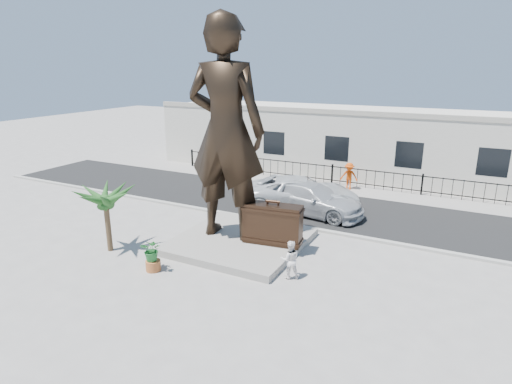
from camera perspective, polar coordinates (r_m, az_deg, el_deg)
ground at (r=17.16m, az=-3.09°, el=-9.09°), size 100.00×100.00×0.00m
street at (r=23.91m, az=6.58°, el=-1.62°), size 40.00×7.00×0.01m
curb at (r=20.83m, az=3.15°, el=-4.16°), size 40.00×0.25×0.12m
far_sidewalk at (r=27.53m, az=9.54°, el=0.72°), size 40.00×2.50×0.02m
plinth at (r=18.51m, az=-2.10°, el=-6.58°), size 5.20×5.20×0.30m
fence at (r=28.12m, az=10.10°, el=2.27°), size 22.00×0.10×1.20m
building at (r=31.76m, az=12.54°, el=6.72°), size 28.00×7.00×4.40m
statue at (r=17.62m, az=-4.03°, el=8.13°), size 3.51×2.48×9.10m
suitcase at (r=17.65m, az=2.23°, el=-4.29°), size 2.48×1.07×1.69m
tourist at (r=15.58m, az=4.55°, el=-8.97°), size 0.88×0.83×1.44m
car_white at (r=22.93m, az=6.09°, el=-0.16°), size 6.72×4.90×1.70m
car_silver at (r=22.22m, az=7.37°, el=-0.88°), size 5.73×2.82×1.60m
worker at (r=26.97m, az=12.29°, el=2.08°), size 1.15×0.76×1.66m
palm_tree at (r=19.02m, az=-18.81°, el=-7.36°), size 1.80×1.80×3.20m
planter at (r=16.74m, az=-13.54°, el=-9.50°), size 0.56×0.56×0.40m
shrub at (r=16.48m, az=-13.69°, el=-7.53°), size 0.94×0.87×0.86m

